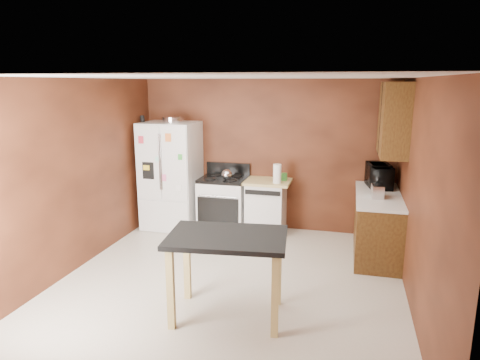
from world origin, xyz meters
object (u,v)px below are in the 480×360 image
at_px(green_canister, 284,177).
at_px(microwave, 379,177).
at_px(gas_range, 224,203).
at_px(paper_towel, 277,174).
at_px(pen_cup, 142,119).
at_px(dishwasher, 266,206).
at_px(kettle, 227,175).
at_px(roasting_pan, 173,119).
at_px(island, 227,248).
at_px(toaster, 377,191).
at_px(refrigerator, 171,175).

xyz_separation_m(green_canister, microwave, (1.46, -0.14, 0.11)).
bearing_deg(gas_range, paper_towel, -6.99).
height_order(pen_cup, dishwasher, pen_cup).
bearing_deg(dishwasher, pen_cup, -176.26).
xyz_separation_m(kettle, green_canister, (0.90, 0.24, -0.04)).
distance_m(gas_range, dishwasher, 0.72).
bearing_deg(paper_towel, microwave, 3.00).
xyz_separation_m(paper_towel, microwave, (1.53, 0.08, 0.02)).
bearing_deg(dishwasher, gas_range, -178.06).
relative_size(roasting_pan, paper_towel, 1.18).
bearing_deg(island, toaster, 51.26).
height_order(green_canister, gas_range, gas_range).
relative_size(toaster, gas_range, 0.22).
height_order(pen_cup, paper_towel, pen_cup).
relative_size(roasting_pan, kettle, 2.04).
xyz_separation_m(microwave, refrigerator, (-3.36, -0.03, -0.16)).
bearing_deg(gas_range, dishwasher, 1.94).
xyz_separation_m(kettle, gas_range, (-0.10, 0.13, -0.53)).
bearing_deg(refrigerator, paper_towel, -1.62).
height_order(kettle, dishwasher, kettle).
height_order(pen_cup, refrigerator, pen_cup).
height_order(toaster, microwave, microwave).
xyz_separation_m(roasting_pan, kettle, (0.95, -0.11, -0.86)).
height_order(refrigerator, island, refrigerator).
xyz_separation_m(roasting_pan, microwave, (3.30, -0.00, -0.79)).
bearing_deg(gas_range, green_canister, 5.96).
distance_m(dishwasher, island, 2.68).
relative_size(kettle, refrigerator, 0.10).
distance_m(toaster, gas_range, 2.55).
xyz_separation_m(toaster, dishwasher, (-1.68, 0.70, -0.54)).
bearing_deg(kettle, pen_cup, 179.10).
bearing_deg(green_canister, kettle, -165.11).
relative_size(green_canister, island, 0.09).
height_order(microwave, dishwasher, microwave).
bearing_deg(refrigerator, island, -55.97).
distance_m(roasting_pan, island, 3.28).
bearing_deg(island, refrigerator, 124.03).
height_order(roasting_pan, dishwasher, roasting_pan).
height_order(green_canister, dishwasher, green_canister).
relative_size(microwave, dishwasher, 0.64).
relative_size(kettle, island, 0.13).
xyz_separation_m(microwave, gas_range, (-2.45, 0.03, -0.60)).
relative_size(kettle, dishwasher, 0.20).
xyz_separation_m(pen_cup, green_canister, (2.36, 0.22, -0.90)).
bearing_deg(paper_towel, dishwasher, 145.24).
relative_size(green_canister, refrigerator, 0.07).
bearing_deg(microwave, roasting_pan, 80.04).
xyz_separation_m(dishwasher, island, (0.11, -2.66, 0.32)).
relative_size(refrigerator, dishwasher, 2.02).
relative_size(kettle, green_canister, 1.49).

